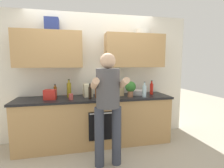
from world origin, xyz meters
The scene contains 18 objects.
ground_plane centered at (0.00, 0.00, 0.00)m, with size 12.00×12.00×0.00m, color #B2A893.
back_wall_unit centered at (0.00, 0.27, 1.50)m, with size 4.00×0.38×2.50m.
counter centered at (0.00, 0.00, 0.45)m, with size 2.84×0.67×0.90m.
person_standing centered at (0.09, -0.74, 0.99)m, with size 0.49×0.45×1.67m.
bottle_water centered at (0.89, -0.19, 1.02)m, with size 0.07×0.07×0.29m.
bottle_soy centered at (-0.12, -0.16, 1.02)m, with size 0.05×0.05×0.28m.
bottle_hotsauce centered at (1.14, 0.05, 1.02)m, with size 0.06×0.06×0.28m.
bottle_syrup centered at (-0.73, 0.19, 1.00)m, with size 0.06×0.06×0.24m.
bottle_oil centered at (-0.48, 0.10, 1.04)m, with size 0.08×0.08×0.34m.
bottle_vinegar centered at (0.02, -0.07, 1.03)m, with size 0.07×0.07×0.29m.
bottle_soda centered at (0.10, -0.17, 1.05)m, with size 0.07×0.07×0.36m.
cup_ceramic centered at (-0.44, -0.14, 0.95)m, with size 0.07×0.07×0.10m, color #BF4C47.
cup_stoneware centered at (0.19, -0.07, 0.95)m, with size 0.09×0.09×0.10m, color slate.
mixing_bowl centered at (0.86, 0.09, 0.94)m, with size 0.29×0.29×0.09m, color silver.
potted_herb centered at (0.64, -0.12, 1.08)m, with size 0.20×0.20×0.29m.
grocery_bag_rice centered at (-0.13, 0.08, 1.02)m, with size 0.16×0.18×0.24m, color beige.
grocery_bag_crisps centered at (-0.80, -0.04, 0.99)m, with size 0.20×0.15×0.17m, color red.
grocery_bag_bread centered at (0.44, 0.08, 0.99)m, with size 0.19×0.21×0.18m, color tan.
Camera 1 is at (-0.36, -3.10, 1.52)m, focal length 27.18 mm.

